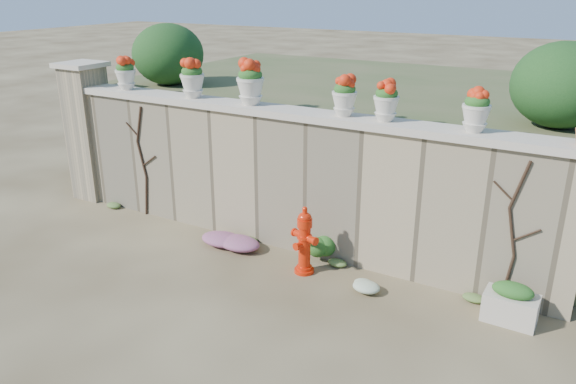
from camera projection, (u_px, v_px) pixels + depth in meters
The scene contains 20 objects.
ground at pixel (217, 295), 7.23m from camera, with size 80.00×80.00×0.00m, color #483924.
stone_wall at pixel (287, 182), 8.34m from camera, with size 8.00×0.40×2.00m, color #998766.
wall_cap at pixel (287, 112), 7.97m from camera, with size 8.10×0.52×0.10m, color beige.
gate_pillar at pixel (89, 131), 10.18m from camera, with size 0.72×0.72×2.48m.
raised_fill at pixel (369, 135), 10.94m from camera, with size 9.00×6.00×2.00m, color #384C23.
back_shrub_left at pixel (168, 54), 10.26m from camera, with size 1.30×1.30×1.10m, color #143814.
back_shrub_right at pixel (563, 85), 7.18m from camera, with size 1.30×1.30×1.10m, color #143814.
vine_left at pixel (142, 160), 9.41m from camera, with size 0.60×0.04×1.91m.
vine_right at pixel (513, 233), 6.66m from camera, with size 0.60×0.04×1.91m.
fire_hydrant at pixel (304, 240), 7.64m from camera, with size 0.42×0.30×0.97m.
planter_box at pixel (511, 304), 6.60m from camera, with size 0.62×0.37×0.51m.
green_shrub at pixel (318, 244), 8.08m from camera, with size 0.52×0.47×0.50m, color #1E5119.
magenta_clump at pixel (233, 240), 8.53m from camera, with size 0.87×0.58×0.23m, color #C928A8.
white_flowers at pixel (366, 284), 7.33m from camera, with size 0.52×0.41×0.19m, color white.
urn_pot_0 at pixel (125, 74), 9.30m from camera, with size 0.34×0.34×0.53m.
urn_pot_1 at pixel (192, 79), 8.63m from camera, with size 0.37×0.37×0.59m.
urn_pot_2 at pixel (250, 83), 8.13m from camera, with size 0.40×0.40×0.63m.
urn_pot_3 at pixel (344, 97), 7.45m from camera, with size 0.34×0.34×0.53m.
urn_pot_4 at pixel (386, 101), 7.17m from camera, with size 0.33×0.33×0.52m.
urn_pot_5 at pixel (476, 110), 6.65m from camera, with size 0.34×0.34×0.53m.
Camera 1 is at (3.93, -5.01, 3.78)m, focal length 35.00 mm.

